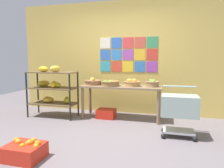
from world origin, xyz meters
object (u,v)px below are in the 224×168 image
Objects in this scene: orange_crate_foreground at (25,151)px; fruit_basket_left at (93,82)px; fruit_basket_back_right at (132,83)px; fruit_basket_centre at (152,83)px; produce_crate_under_table at (106,114)px; shopping_cart at (179,108)px; display_table at (121,90)px; fruit_basket_back_left at (110,83)px; banana_shelf_unit at (52,88)px.

fruit_basket_left is at bearing 86.18° from orange_crate_foreground.
fruit_basket_back_right is 1.19× the size of fruit_basket_centre.
fruit_basket_back_right is 0.90m from produce_crate_under_table.
fruit_basket_centre reaches higher than shopping_cart.
produce_crate_under_table is at bearing -175.02° from fruit_basket_back_right.
orange_crate_foreground is at bearing -110.38° from display_table.
fruit_basket_left is (-0.65, 0.02, 0.16)m from display_table.
shopping_cart is (0.93, -0.81, -0.29)m from fruit_basket_back_right.
fruit_basket_back_right is 0.42m from fruit_basket_centre.
fruit_basket_left is at bearing -179.68° from fruit_basket_centre.
produce_crate_under_table is (-0.32, -0.05, -0.53)m from display_table.
produce_crate_under_table is (-0.98, -0.08, -0.70)m from fruit_basket_centre.
fruit_basket_back_right is at bearing 10.29° from fruit_basket_back_left.
fruit_basket_centre is 1.02m from shopping_cart.
fruit_basket_back_right is at bearing 124.89° from shopping_cart.
fruit_basket_left is (-1.31, -0.01, -0.01)m from fruit_basket_centre.
fruit_basket_back_right reaches higher than fruit_basket_back_left.
display_table is at bearing 8.07° from produce_crate_under_table.
fruit_basket_centre is 0.75× the size of fruit_basket_left.
shopping_cart is at bearing -24.54° from fruit_basket_left.
fruit_basket_left is 2.28m from orange_crate_foreground.
orange_crate_foreground is at bearing -93.82° from fruit_basket_left.
fruit_basket_back_right reaches higher than produce_crate_under_table.
fruit_basket_left reaches higher than produce_crate_under_table.
display_table is at bearing 131.39° from shopping_cart.
fruit_basket_back_right is (0.24, 0.00, 0.16)m from display_table.
fruit_basket_back_right is 0.47m from fruit_basket_back_left.
fruit_basket_back_left is at bearing -169.71° from fruit_basket_back_right.
fruit_basket_back_right reaches higher than orange_crate_foreground.
fruit_basket_back_right reaches higher than fruit_basket_centre.
fruit_basket_back_left is 0.44m from fruit_basket_left.
fruit_basket_left is at bearing 177.84° from display_table.
fruit_basket_back_left reaches higher than shopping_cart.
fruit_basket_back_left is at bearing -19.56° from produce_crate_under_table.
fruit_basket_back_right is (1.78, 0.24, 0.14)m from banana_shelf_unit.
fruit_basket_left is at bearing 178.63° from fruit_basket_back_right.
shopping_cart is (1.97, 1.34, 0.39)m from orange_crate_foreground.
display_table is 0.28m from fruit_basket_back_left.
produce_crate_under_table is (-0.10, 0.04, -0.69)m from fruit_basket_back_left.
display_table is 4.98× the size of fruit_basket_back_right.
fruit_basket_left reaches higher than display_table.
fruit_basket_back_right is 0.41× the size of shopping_cart.
banana_shelf_unit is at bearing -171.03° from produce_crate_under_table.
shopping_cart reaches higher than orange_crate_foreground.
display_table reaches higher than orange_crate_foreground.
fruit_basket_centre is 2.71m from orange_crate_foreground.
fruit_basket_back_left is 1.03× the size of produce_crate_under_table.
fruit_basket_centre is 0.74× the size of produce_crate_under_table.
fruit_basket_left is 0.77m from produce_crate_under_table.
fruit_basket_back_left is (1.31, 0.16, 0.13)m from banana_shelf_unit.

